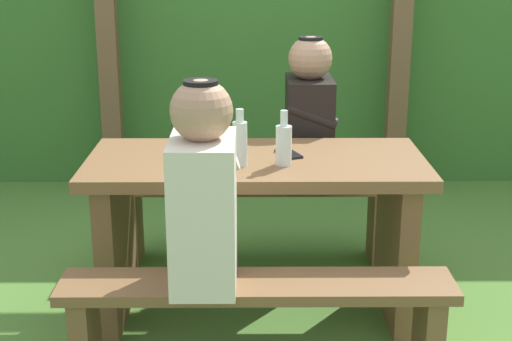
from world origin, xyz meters
name	(u,v)px	position (x,y,z in m)	size (l,w,h in m)	color
ground_plane	(256,313)	(0.00, 0.00, 0.00)	(12.00, 12.00, 0.00)	#4E7C31
hedge_backdrop	(254,23)	(0.00, 2.29, 1.03)	(6.40, 0.85, 2.06)	#386F2A
pergola_post_left	(106,16)	(-0.91, 1.68, 1.13)	(0.12, 0.12, 2.27)	brown
pergola_post_right	(402,16)	(0.91, 1.68, 1.13)	(0.12, 0.12, 2.27)	brown
picnic_table	(256,209)	(0.00, 0.00, 0.49)	(1.40, 0.64, 0.71)	brown
bench_near	(257,312)	(0.00, -0.56, 0.31)	(1.40, 0.24, 0.43)	brown
bench_far	(255,204)	(0.00, 0.56, 0.31)	(1.40, 0.24, 0.43)	brown
person_white_shirt	(203,192)	(-0.18, -0.56, 0.76)	(0.25, 0.35, 0.72)	silver
person_black_coat	(309,117)	(0.26, 0.56, 0.76)	(0.25, 0.35, 0.72)	black
drinking_glass	(220,146)	(-0.15, 0.01, 0.76)	(0.06, 0.06, 0.10)	silver
bottle_left	(240,142)	(-0.06, -0.11, 0.81)	(0.06, 0.06, 0.23)	silver
bottle_right	(284,144)	(0.11, -0.10, 0.80)	(0.07, 0.07, 0.22)	silver
cell_phone	(289,154)	(0.14, 0.04, 0.72)	(0.07, 0.14, 0.01)	black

